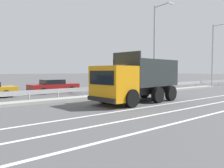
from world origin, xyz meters
TOP-DOWN VIEW (x-y plane):
  - ground_plane at (0.00, 0.00)m, footprint 320.00×320.00m
  - lane_strip_0 at (1.49, -2.92)m, footprint 67.03×0.16m
  - lane_strip_1 at (1.49, -4.65)m, footprint 67.03×0.16m
  - lane_strip_2 at (1.49, -6.27)m, footprint 67.03×0.16m
  - median_island at (0.00, 2.62)m, footprint 36.87×1.10m
  - median_guardrail at (0.00, 3.51)m, footprint 67.03×0.09m
  - dump_truck at (0.68, -1.19)m, footprint 6.65×3.07m
  - median_road_sign at (5.73, 2.62)m, footprint 0.69×0.16m
  - street_lamp_2 at (7.48, 2.42)m, footprint 0.71×2.10m
  - street_lamp_3 at (19.30, 2.60)m, footprint 0.70×2.10m
  - parked_car_4 at (-0.30, 8.27)m, footprint 4.68×2.05m

SIDE VIEW (x-z plane):
  - ground_plane at x=0.00m, z-range 0.00..0.00m
  - lane_strip_0 at x=1.49m, z-range 0.00..0.01m
  - lane_strip_1 at x=1.49m, z-range 0.00..0.01m
  - lane_strip_2 at x=1.49m, z-range 0.00..0.01m
  - median_island at x=0.00m, z-range 0.00..0.18m
  - median_guardrail at x=0.00m, z-range 0.18..0.96m
  - parked_car_4 at x=-0.30m, z-range 0.03..1.30m
  - dump_truck at x=0.68m, z-range -0.41..2.86m
  - median_road_sign at x=5.73m, z-range 0.05..2.57m
  - street_lamp_3 at x=19.30m, z-range 0.46..8.54m
  - street_lamp_2 at x=7.48m, z-range 0.46..8.75m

